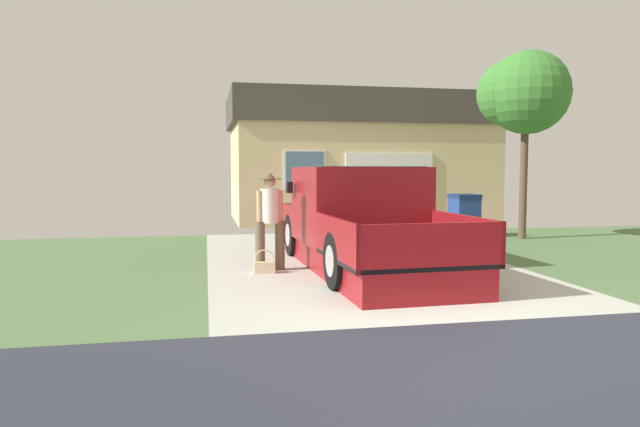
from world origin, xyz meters
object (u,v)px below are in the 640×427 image
object	(u,v)px
front_yard_tree	(522,94)
wheeled_trash_bin	(464,214)
handbag	(264,266)
person_with_hat	(270,217)
pickup_truck	(359,222)
house_with_garage	(356,158)

from	to	relation	value
front_yard_tree	wheeled_trash_bin	bearing A→B (deg)	151.51
front_yard_tree	handbag	bearing A→B (deg)	-152.36
person_with_hat	front_yard_tree	world-z (taller)	front_yard_tree
pickup_truck	handbag	size ratio (longest dim) A/B	13.84
house_with_garage	front_yard_tree	world-z (taller)	front_yard_tree
handbag	front_yard_tree	world-z (taller)	front_yard_tree
front_yard_tree	wheeled_trash_bin	distance (m)	3.14
pickup_truck	handbag	bearing A→B (deg)	-169.85
house_with_garage	wheeled_trash_bin	world-z (taller)	house_with_garage
handbag	front_yard_tree	xyz separation A→B (m)	(6.50, 3.40, 3.33)
house_with_garage	front_yard_tree	size ratio (longest dim) A/B	1.90
house_with_garage	wheeled_trash_bin	size ratio (longest dim) A/B	7.99
pickup_truck	handbag	distance (m)	1.83
house_with_garage	pickup_truck	bearing A→B (deg)	-104.66
pickup_truck	front_yard_tree	bearing A→B (deg)	30.11
person_with_hat	front_yard_tree	bearing A→B (deg)	11.70
wheeled_trash_bin	person_with_hat	bearing A→B (deg)	-144.29
person_with_hat	house_with_garage	size ratio (longest dim) A/B	0.19
handbag	house_with_garage	world-z (taller)	house_with_garage
pickup_truck	house_with_garage	xyz separation A→B (m)	(2.40, 9.17, 1.29)
pickup_truck	house_with_garage	distance (m)	9.57
front_yard_tree	wheeled_trash_bin	world-z (taller)	front_yard_tree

